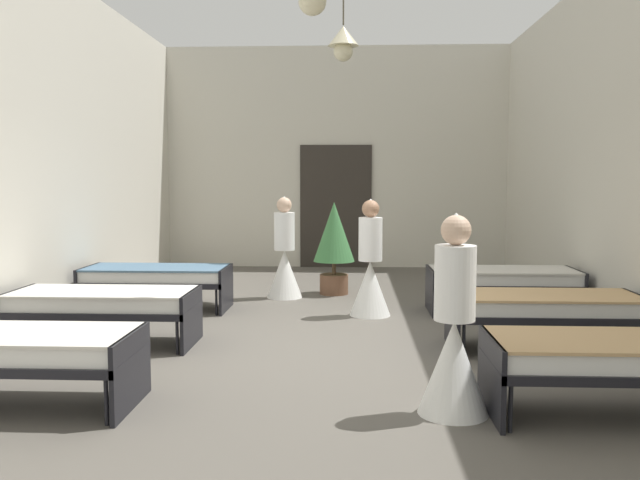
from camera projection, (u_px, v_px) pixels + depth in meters
The scene contains 12 objects.
ground_plane at pixel (321, 352), 6.86m from camera, with size 7.24×13.32×0.10m, color #59544C.
room_shell at pixel (326, 144), 8.08m from camera, with size 7.04×12.92×4.31m.
bed_left_row_0 at pixel (10, 350), 5.03m from camera, with size 1.90×0.84×0.57m.
bed_right_row_0 at pixel (621, 357), 4.82m from camera, with size 1.90×0.84×0.57m.
bed_left_row_1 at pixel (103, 303), 6.92m from camera, with size 1.90×0.84×0.57m.
bed_right_row_1 at pixel (545, 307), 6.71m from camera, with size 1.90×0.84×0.57m.
bed_left_row_2 at pixel (157, 277), 8.81m from camera, with size 1.90×0.84×0.57m.
bed_right_row_2 at pixel (503, 279), 8.60m from camera, with size 1.90×0.84×0.57m.
nurse_near_aisle at pixel (284, 262), 9.70m from camera, with size 0.52×0.52×1.49m.
nurse_mid_aisle at pixel (454, 343), 4.86m from camera, with size 0.52×0.52×1.49m.
nurse_far_aisle at pixel (370, 274), 8.42m from camera, with size 0.52×0.52×1.49m.
potted_plant at pixel (334, 239), 9.98m from camera, with size 0.62×0.62×1.39m.
Camera 1 is at (0.31, -6.72, 1.72)m, focal length 37.30 mm.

